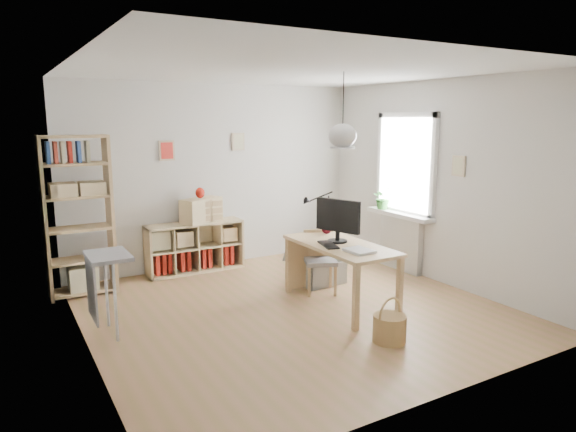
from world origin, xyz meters
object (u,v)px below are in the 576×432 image
desk (340,251)px  storage_chest (318,267)px  chair (320,257)px  monitor (338,218)px  cube_shelf (193,251)px  tall_bookshelf (77,210)px  drawer_chest (201,210)px

desk → storage_chest: (0.26, 0.86, -0.45)m
desk → chair: (0.07, 0.54, -0.21)m
desk → monitor: monitor is taller
cube_shelf → tall_bookshelf: 1.77m
tall_bookshelf → storage_chest: size_ratio=2.75×
desk → cube_shelf: bearing=114.6°
cube_shelf → monitor: size_ratio=2.47×
cube_shelf → storage_chest: bearing=-47.1°
desk → cube_shelf: size_ratio=1.07×
chair → monitor: 0.74m
storage_chest → monitor: monitor is taller
chair → drawer_chest: drawer_chest is taller
drawer_chest → cube_shelf: bearing=139.5°
cube_shelf → storage_chest: 1.88m
monitor → drawer_chest: (-0.91, 2.10, -0.14)m
monitor → drawer_chest: monitor is taller
chair → storage_chest: 0.44m
cube_shelf → monitor: bearing=-64.0°
tall_bookshelf → monitor: bearing=-35.5°
tall_bookshelf → drawer_chest: bearing=8.0°
desk → drawer_chest: drawer_chest is taller
monitor → cube_shelf: bearing=95.7°
cube_shelf → monitor: (1.04, -2.14, 0.74)m
storage_chest → tall_bookshelf: bearing=153.8°
tall_bookshelf → monitor: size_ratio=3.52×
desk → chair: 0.58m
desk → tall_bookshelf: 3.27m
storage_chest → chair: bearing=-125.3°
desk → storage_chest: size_ratio=2.06×
desk → tall_bookshelf: (-2.59, 1.95, 0.43)m
monitor → chair: bearing=63.3°
storage_chest → drawer_chest: size_ratio=1.20×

